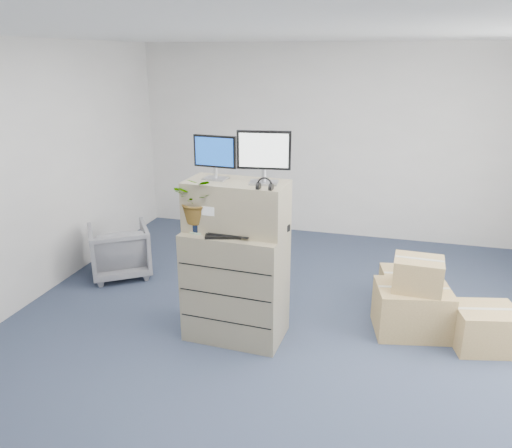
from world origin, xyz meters
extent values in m
plane|color=#273346|center=(0.00, 0.00, 0.00)|extent=(7.00, 7.00, 0.00)
cube|color=beige|center=(0.00, 3.51, 1.40)|extent=(6.00, 0.02, 2.80)
cube|color=tan|center=(-0.58, 0.31, 0.54)|extent=(0.96, 0.62, 1.08)
cube|color=tan|center=(-0.58, 0.36, 1.31)|extent=(0.95, 0.52, 0.46)
cube|color=#99999E|center=(-0.79, 0.38, 1.55)|extent=(0.23, 0.17, 0.01)
cylinder|color=#99999E|center=(-0.79, 0.38, 1.61)|extent=(0.03, 0.03, 0.10)
cube|color=black|center=(-0.79, 0.38, 1.80)|extent=(0.41, 0.06, 0.29)
cube|color=navy|center=(-0.79, 0.37, 1.80)|extent=(0.37, 0.04, 0.25)
cube|color=#99999E|center=(-0.32, 0.35, 1.55)|extent=(0.27, 0.21, 0.02)
cylinder|color=#99999E|center=(-0.32, 0.35, 1.62)|extent=(0.04, 0.04, 0.11)
cube|color=black|center=(-0.32, 0.35, 1.84)|extent=(0.47, 0.09, 0.34)
cube|color=silver|center=(-0.32, 0.33, 1.84)|extent=(0.43, 0.06, 0.29)
torus|color=black|center=(-0.26, 0.15, 1.58)|extent=(0.14, 0.02, 0.14)
cube|color=black|center=(-0.59, 0.18, 1.09)|extent=(0.47, 0.29, 0.02)
ellipsoid|color=silver|center=(-0.24, 0.17, 1.10)|extent=(0.10, 0.07, 0.03)
cylinder|color=gray|center=(-0.45, 0.38, 1.20)|extent=(0.07, 0.07, 0.25)
cube|color=silver|center=(-0.65, 0.37, 1.09)|extent=(0.07, 0.06, 0.02)
cube|color=black|center=(-0.65, 0.37, 1.16)|extent=(0.07, 0.04, 0.13)
cube|color=black|center=(-0.22, 0.42, 1.11)|extent=(0.24, 0.21, 0.06)
cube|color=#3E9AD5|center=(-0.28, 0.36, 1.18)|extent=(0.23, 0.13, 0.08)
cylinder|color=#9AB995|center=(-0.91, 0.23, 1.09)|extent=(0.20, 0.20, 0.02)
cylinder|color=black|center=(-0.91, 0.23, 1.16)|extent=(0.17, 0.17, 0.13)
imported|color=#235017|center=(-0.91, 0.23, 1.34)|extent=(0.39, 0.44, 0.34)
imported|color=slate|center=(-2.40, 1.27, 0.35)|extent=(0.93, 0.92, 0.71)
cube|color=#9E7D4C|center=(1.07, 0.81, 0.24)|extent=(0.79, 0.66, 0.48)
cube|color=#9E7D4C|center=(1.73, 0.70, 0.20)|extent=(0.64, 0.56, 0.40)
cube|color=#9E7D4C|center=(1.07, 1.35, 0.20)|extent=(0.68, 0.64, 0.40)
cube|color=#9E7D4C|center=(1.09, 0.78, 0.64)|extent=(0.47, 0.38, 0.32)
camera|label=1|loc=(0.75, -3.82, 2.63)|focal=35.00mm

